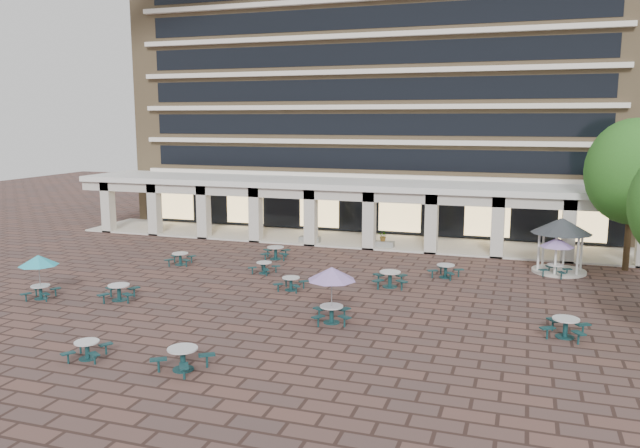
# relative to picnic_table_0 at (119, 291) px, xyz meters

# --- Properties ---
(ground) EXTENTS (120.00, 120.00, 0.00)m
(ground) POSITION_rel_picnic_table_0_xyz_m (6.59, 3.44, -0.47)
(ground) COLOR brown
(ground) RESTS_ON ground
(apartment_building) EXTENTS (40.00, 15.50, 25.20)m
(apartment_building) POSITION_rel_picnic_table_0_xyz_m (6.59, 28.90, 12.13)
(apartment_building) COLOR #907651
(apartment_building) RESTS_ON ground
(retail_arcade) EXTENTS (42.00, 6.60, 4.40)m
(retail_arcade) POSITION_rel_picnic_table_0_xyz_m (6.59, 18.23, 2.53)
(retail_arcade) COLOR white
(retail_arcade) RESTS_ON ground
(picnic_table_0) EXTENTS (2.12, 2.12, 0.79)m
(picnic_table_0) POSITION_rel_picnic_table_0_xyz_m (0.00, 0.00, 0.00)
(picnic_table_0) COLOR #14383C
(picnic_table_0) RESTS_ON ground
(picnic_table_1) EXTENTS (1.76, 1.76, 0.68)m
(picnic_table_1) POSITION_rel_picnic_table_0_xyz_m (3.56, -6.83, -0.06)
(picnic_table_1) COLOR #14383C
(picnic_table_1) RESTS_ON ground
(picnic_table_2) EXTENTS (2.07, 2.07, 0.81)m
(picnic_table_2) POSITION_rel_picnic_table_0_xyz_m (7.47, -6.62, 0.01)
(picnic_table_2) COLOR #14383C
(picnic_table_2) RESTS_ON ground
(picnic_table_3) EXTENTS (2.06, 2.06, 0.81)m
(picnic_table_3) POSITION_rel_picnic_table_0_xyz_m (20.53, 1.23, 0.01)
(picnic_table_3) COLOR #14383C
(picnic_table_3) RESTS_ON ground
(picnic_table_4) EXTENTS (1.91, 1.91, 2.20)m
(picnic_table_4) POSITION_rel_picnic_table_0_xyz_m (-3.83, -1.01, 1.40)
(picnic_table_4) COLOR #14383C
(picnic_table_4) RESTS_ON ground
(picnic_table_6) EXTENTS (2.15, 2.15, 2.48)m
(picnic_table_6) POSITION_rel_picnic_table_0_xyz_m (10.93, 0.00, 1.63)
(picnic_table_6) COLOR #14383C
(picnic_table_6) RESTS_ON ground
(picnic_table_7) EXTENTS (2.14, 2.14, 0.84)m
(picnic_table_7) POSITION_rel_picnic_table_0_xyz_m (12.12, 6.61, 0.03)
(picnic_table_7) COLOR #14383C
(picnic_table_7) RESTS_ON ground
(picnic_table_8) EXTENTS (1.89, 1.89, 0.73)m
(picnic_table_8) POSITION_rel_picnic_table_0_xyz_m (-1.12, 7.61, -0.03)
(picnic_table_8) COLOR #14383C
(picnic_table_8) RESTS_ON ground
(picnic_table_9) EXTENTS (1.68, 1.68, 0.67)m
(picnic_table_9) POSITION_rel_picnic_table_0_xyz_m (4.61, 7.23, -0.07)
(picnic_table_9) COLOR #14383C
(picnic_table_9) RESTS_ON ground
(picnic_table_10) EXTENTS (1.59, 1.59, 0.69)m
(picnic_table_10) POSITION_rel_picnic_table_0_xyz_m (7.36, 4.37, -0.06)
(picnic_table_10) COLOR #14383C
(picnic_table_10) RESTS_ON ground
(picnic_table_11) EXTENTS (1.92, 1.92, 2.21)m
(picnic_table_11) POSITION_rel_picnic_table_0_xyz_m (20.54, 11.76, 1.41)
(picnic_table_11) COLOR #14383C
(picnic_table_11) RESTS_ON ground
(picnic_table_12) EXTENTS (2.09, 2.09, 0.80)m
(picnic_table_12) POSITION_rel_picnic_table_0_xyz_m (3.82, 10.89, 0.01)
(picnic_table_12) COLOR #14383C
(picnic_table_12) RESTS_ON ground
(picnic_table_13) EXTENTS (1.99, 1.99, 0.75)m
(picnic_table_13) POSITION_rel_picnic_table_0_xyz_m (14.68, 9.54, -0.02)
(picnic_table_13) COLOR #14383C
(picnic_table_13) RESTS_ON ground
(gazebo) EXTENTS (3.41, 3.41, 3.17)m
(gazebo) POSITION_rel_picnic_table_0_xyz_m (20.78, 12.85, 1.92)
(gazebo) COLOR beige
(gazebo) RESTS_ON ground
(tree_east_c) EXTENTS (5.33, 5.33, 8.89)m
(tree_east_c) POSITION_rel_picnic_table_0_xyz_m (24.53, 14.64, 5.34)
(tree_east_c) COLOR #382A16
(tree_east_c) RESTS_ON ground
(planter_left) EXTENTS (1.50, 0.73, 1.35)m
(planter_left) POSITION_rel_picnic_table_0_xyz_m (4.23, 16.34, 0.11)
(planter_left) COLOR gray
(planter_left) RESTS_ON ground
(planter_right) EXTENTS (1.50, 0.77, 1.23)m
(planter_right) POSITION_rel_picnic_table_0_xyz_m (9.58, 16.34, 0.01)
(planter_right) COLOR gray
(planter_right) RESTS_ON ground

